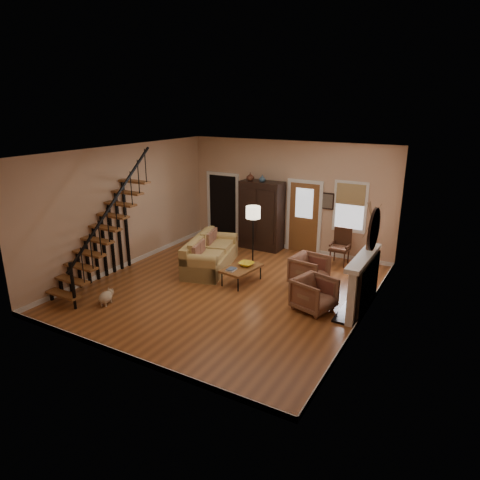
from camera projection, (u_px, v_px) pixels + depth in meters
The scene contains 15 objects.
room at pixel (248, 212), 11.65m from camera, with size 7.00×7.33×3.30m.
staircase at pixel (100, 223), 10.20m from camera, with size 0.94×2.80×3.20m, color brown, non-canonical shape.
fireplace at pixel (365, 278), 9.17m from camera, with size 0.33×1.95×2.30m.
armoire at pixel (262, 215), 13.08m from camera, with size 1.30×0.60×2.10m, color black, non-canonical shape.
vase_a at pixel (250, 177), 12.80m from camera, with size 0.24×0.24×0.25m, color #4C2619.
vase_b at pixel (262, 178), 12.62m from camera, with size 0.20×0.20×0.21m, color #334C60.
sofa at pixel (211, 253), 11.65m from camera, with size 0.97×2.24×0.84m, color tan, non-canonical shape.
coffee_table at pixel (242, 275), 10.74m from camera, with size 0.63×1.08×0.41m, color brown, non-canonical shape.
bowl at pixel (246, 264), 10.76m from camera, with size 0.37×0.37×0.09m, color yellow.
books at pixel (231, 269), 10.47m from camera, with size 0.20×0.27×0.05m, color beige, non-canonical shape.
armchair_left at pixel (314, 294), 9.28m from camera, with size 0.79×0.81×0.74m, color brown.
armchair_right at pixel (309, 270), 10.59m from camera, with size 0.80×0.82×0.75m, color brown.
floor_lamp at pixel (253, 237), 11.63m from camera, with size 0.39×0.39×1.70m, color black, non-canonical shape.
side_chair at pixel (340, 247), 11.87m from camera, with size 0.54×0.54×1.02m, color #3D2113, non-canonical shape.
dog at pixel (106, 298), 9.58m from camera, with size 0.26×0.43×0.32m, color #CAAF8A, non-canonical shape.
Camera 1 is at (4.99, -8.20, 4.32)m, focal length 32.00 mm.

